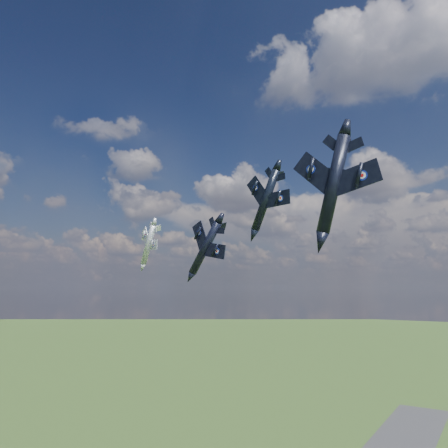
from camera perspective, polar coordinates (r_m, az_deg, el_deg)
The scene contains 4 objects.
jet_lead_navy at distance 78.65m, azimuth -2.46°, elevation -3.11°, with size 10.78×15.02×3.11m, color black, non-canonical shape.
jet_right_navy at distance 49.78m, azimuth 14.11°, elevation 5.08°, with size 10.84×15.12×3.13m, color black, non-canonical shape.
jet_high_navy at distance 76.73m, azimuth 5.46°, elevation 3.13°, with size 11.00×15.33×3.17m, color black, non-canonical shape.
jet_left_silver at distance 93.67m, azimuth -9.85°, elevation -2.65°, with size 8.99×12.53×2.59m, color #9A9EA4, non-canonical shape.
Camera 1 is at (44.68, -46.14, 71.20)m, focal length 35.00 mm.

